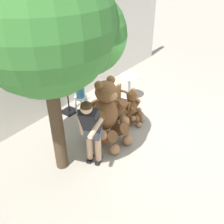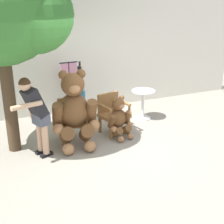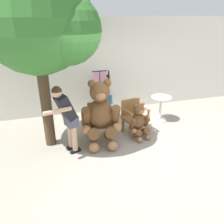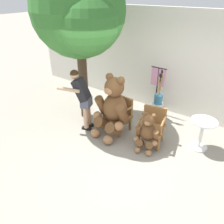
# 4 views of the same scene
# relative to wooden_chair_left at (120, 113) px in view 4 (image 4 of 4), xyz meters

# --- Properties ---
(ground_plane) EXTENTS (60.00, 60.00, 0.00)m
(ground_plane) POSITION_rel_wooden_chair_left_xyz_m (0.46, -0.67, -0.46)
(ground_plane) COLOR gray
(back_wall) EXTENTS (10.00, 0.16, 2.80)m
(back_wall) POSITION_rel_wooden_chair_left_xyz_m (0.46, 1.73, 0.94)
(back_wall) COLOR silver
(back_wall) RESTS_ON ground
(wooden_chair_left) EXTENTS (0.62, 0.58, 0.86)m
(wooden_chair_left) POSITION_rel_wooden_chair_left_xyz_m (0.00, 0.00, 0.00)
(wooden_chair_left) COLOR olive
(wooden_chair_left) RESTS_ON ground
(wooden_chair_right) EXTENTS (0.66, 0.63, 0.86)m
(wooden_chair_right) POSITION_rel_wooden_chair_left_xyz_m (0.91, -0.00, 0.00)
(wooden_chair_right) COLOR olive
(wooden_chair_right) RESTS_ON ground
(teddy_bear_large) EXTENTS (0.93, 0.91, 1.53)m
(teddy_bear_large) POSITION_rel_wooden_chair_left_xyz_m (-0.02, -0.26, 0.29)
(teddy_bear_large) COLOR brown
(teddy_bear_large) RESTS_ON ground
(teddy_bear_small) EXTENTS (0.56, 0.56, 0.90)m
(teddy_bear_small) POSITION_rel_wooden_chair_left_xyz_m (0.93, -0.29, -0.02)
(teddy_bear_small) COLOR brown
(teddy_bear_small) RESTS_ON ground
(person_visitor) EXTENTS (0.70, 0.65, 1.55)m
(person_visitor) POSITION_rel_wooden_chair_left_xyz_m (-0.79, -0.47, 0.46)
(person_visitor) COLOR black
(person_visitor) RESTS_ON ground
(white_stool) EXTENTS (0.34, 0.34, 0.46)m
(white_stool) POSITION_rel_wooden_chair_left_xyz_m (0.54, 1.05, -0.11)
(white_stool) COLOR white
(white_stool) RESTS_ON ground
(brush_bucket) EXTENTS (0.22, 0.22, 0.95)m
(brush_bucket) POSITION_rel_wooden_chair_left_xyz_m (0.54, 1.05, 0.21)
(brush_bucket) COLOR teal
(brush_bucket) RESTS_ON white_stool
(round_side_table) EXTENTS (0.56, 0.56, 0.72)m
(round_side_table) POSITION_rel_wooden_chair_left_xyz_m (1.90, 0.43, -0.01)
(round_side_table) COLOR white
(round_side_table) RESTS_ON ground
(patio_tree) EXTENTS (2.28, 2.17, 3.85)m
(patio_tree) POSITION_rel_wooden_chair_left_xyz_m (-1.08, -0.05, 2.25)
(patio_tree) COLOR #473523
(patio_tree) RESTS_ON ground
(clothing_display_stand) EXTENTS (0.44, 0.40, 1.36)m
(clothing_display_stand) POSITION_rel_wooden_chair_left_xyz_m (0.35, 1.33, 0.26)
(clothing_display_stand) COLOR black
(clothing_display_stand) RESTS_ON ground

